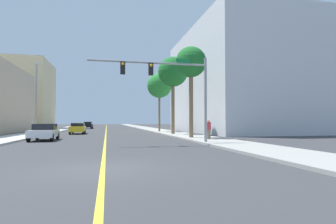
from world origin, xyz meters
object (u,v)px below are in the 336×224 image
object	(u,v)px
palm_near	(191,64)
car_yellow	(78,128)
pedestrian	(209,129)
street_lamp	(36,95)
palm_far	(159,86)
traffic_signal_mast	(172,80)
palm_mid	(173,73)
car_black	(88,125)
car_white	(44,132)

from	to	relation	value
palm_near	car_yellow	bearing A→B (deg)	131.23
palm_near	car_yellow	world-z (taller)	palm_near
palm_near	pedestrian	world-z (taller)	palm_near
street_lamp	palm_far	world-z (taller)	palm_far
traffic_signal_mast	palm_far	xyz separation A→B (m)	(3.01, 20.61, 2.27)
palm_mid	car_yellow	distance (m)	14.05
palm_near	car_black	world-z (taller)	palm_near
palm_mid	traffic_signal_mast	bearing A→B (deg)	-103.86
car_black	palm_near	bearing A→B (deg)	-70.25
traffic_signal_mast	palm_near	world-z (taller)	palm_near
car_black	car_yellow	bearing A→B (deg)	-86.59
palm_near	palm_mid	xyz separation A→B (m)	(0.11, 7.58, 0.47)
palm_far	pedestrian	world-z (taller)	palm_far
palm_near	car_black	bearing A→B (deg)	107.05
street_lamp	car_yellow	size ratio (longest dim) A/B	1.69
car_black	pedestrian	world-z (taller)	pedestrian
street_lamp	palm_far	xyz separation A→B (m)	(14.69, 8.15, 2.37)
car_yellow	street_lamp	bearing A→B (deg)	-123.55
street_lamp	car_yellow	world-z (taller)	street_lamp
car_black	traffic_signal_mast	bearing A→B (deg)	-76.27
palm_near	car_black	distance (m)	39.54
palm_mid	car_white	xyz separation A→B (m)	(-12.79, -6.73, -6.67)
palm_mid	car_yellow	bearing A→B (deg)	155.45
pedestrian	palm_far	bearing A→B (deg)	-38.08
pedestrian	traffic_signal_mast	bearing A→B (deg)	85.35
palm_mid	pedestrian	size ratio (longest dim) A/B	5.68
traffic_signal_mast	car_yellow	size ratio (longest dim) A/B	1.85
street_lamp	palm_mid	distance (m)	15.21
palm_near	pedestrian	bearing A→B (deg)	-76.70
car_white	car_black	xyz separation A→B (m)	(1.23, 36.49, 0.05)
traffic_signal_mast	palm_near	bearing A→B (deg)	60.34
palm_mid	pedestrian	world-z (taller)	palm_mid
street_lamp	traffic_signal_mast	bearing A→B (deg)	-46.86
palm_far	car_yellow	bearing A→B (deg)	-167.56
palm_mid	street_lamp	bearing A→B (deg)	-177.80
traffic_signal_mast	palm_near	size ratio (longest dim) A/B	1.00
car_yellow	traffic_signal_mast	bearing A→B (deg)	-67.17
street_lamp	pedestrian	xyz separation A→B (m)	(15.44, -9.75, -3.44)
car_white	car_black	size ratio (longest dim) A/B	1.06
palm_far	palm_mid	bearing A→B (deg)	-88.44
car_black	pedestrian	distance (m)	41.87
palm_mid	car_white	world-z (taller)	palm_mid
traffic_signal_mast	pedestrian	size ratio (longest dim) A/B	5.18
traffic_signal_mast	palm_far	distance (m)	20.96
car_white	car_yellow	xyz separation A→B (m)	(1.53, 11.87, -0.00)
palm_mid	palm_far	size ratio (longest dim) A/B	1.08
traffic_signal_mast	pedestrian	distance (m)	5.83
pedestrian	street_lamp	bearing A→B (deg)	17.25
palm_far	pedestrian	distance (m)	18.83
car_white	pedestrian	xyz separation A→B (m)	(13.33, -3.60, 0.22)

